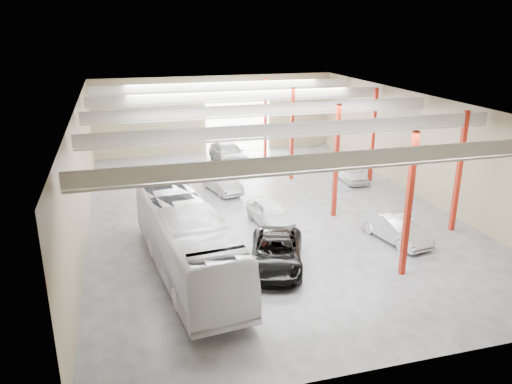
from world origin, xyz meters
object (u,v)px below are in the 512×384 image
car_row_b (221,182)px  car_right_far (350,172)px  car_row_c (228,153)px  coach_bus (187,240)px  car_right_near (395,228)px  black_sedan (276,252)px  car_row_a (270,213)px

car_row_b → car_right_far: car_row_b is taller
car_row_c → car_right_far: size_ratio=1.44×
coach_bus → car_right_near: (11.60, 0.56, -0.94)m
black_sedan → car_row_c: 19.76m
coach_bus → car_row_c: size_ratio=2.07×
car_right_near → car_row_a: bearing=135.2°
car_row_c → car_row_b: bearing=-110.1°
car_right_near → car_right_far: car_right_near is taller
black_sedan → car_row_b: bearing=110.5°
car_row_a → car_right_near: 7.20m
coach_bus → car_right_near: size_ratio=2.68×
car_row_c → car_right_near: bearing=-77.8°
coach_bus → car_row_a: 7.26m
black_sedan → car_right_near: 7.42m
black_sedan → car_row_a: (1.31, 5.20, -0.02)m
car_right_near → car_right_far: (2.51, 10.76, -0.05)m
car_row_c → car_right_far: 10.97m
car_right_far → black_sedan: bearing=-126.7°
black_sedan → car_row_a: size_ratio=1.26×
black_sedan → car_row_c: bearing=103.8°
coach_bus → car_right_far: (14.12, 11.33, -0.99)m
car_row_b → car_right_near: bearing=-69.0°
coach_bus → car_row_b: size_ratio=2.78×
car_row_c → car_row_a: bearing=-96.6°
car_row_c → car_right_near: size_ratio=1.29×
car_row_b → car_row_c: size_ratio=0.74×
car_row_c → car_right_near: 19.19m
coach_bus → car_right_near: coach_bus is taller
black_sedan → car_right_near: (7.32, 1.23, -0.03)m
coach_bus → car_row_b: (4.10, 11.50, -0.97)m
black_sedan → car_right_far: black_sedan is taller
car_row_a → car_right_far: (8.52, 6.79, -0.06)m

